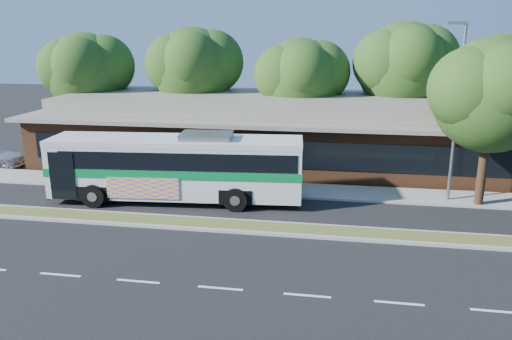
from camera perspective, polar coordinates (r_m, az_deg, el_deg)
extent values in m
plane|color=black|center=(22.18, -1.06, -7.24)|extent=(120.00, 120.00, 0.00)
cube|color=#515925|center=(22.70, -0.78, -6.49)|extent=(26.00, 1.10, 0.15)
cube|color=gray|center=(28.10, 1.33, -2.18)|extent=(44.00, 2.60, 0.12)
cube|color=black|center=(38.14, -25.64, 0.91)|extent=(14.00, 12.00, 0.01)
cube|color=brown|center=(34.05, 2.95, 3.60)|extent=(32.00, 10.00, 3.20)
cube|color=slate|center=(33.75, 2.99, 6.46)|extent=(33.20, 11.20, 0.24)
cube|color=slate|center=(33.66, 3.00, 7.52)|extent=(30.00, 8.00, 1.00)
cube|color=black|center=(29.16, 1.80, 1.82)|extent=(30.00, 0.06, 1.60)
cylinder|color=slate|center=(27.07, 21.92, 5.70)|extent=(0.16, 0.16, 9.00)
cube|color=slate|center=(26.69, 22.04, 15.31)|extent=(0.90, 0.18, 0.14)
cylinder|color=black|center=(40.37, -18.44, 5.26)|extent=(0.44, 0.44, 3.99)
sphere|color=#1F4316|center=(39.94, -18.90, 10.53)|extent=(5.80, 5.80, 5.80)
sphere|color=#1F4316|center=(39.70, -16.96, 11.34)|extent=(4.52, 4.52, 4.52)
cylinder|color=black|center=(38.25, -7.03, 5.57)|extent=(0.44, 0.44, 4.20)
sphere|color=#1F4316|center=(37.79, -7.23, 11.40)|extent=(6.00, 6.00, 6.00)
sphere|color=#1F4316|center=(37.83, -5.05, 12.20)|extent=(4.68, 4.68, 4.68)
cylinder|color=black|center=(35.86, 4.92, 4.64)|extent=(0.44, 0.44, 3.78)
sphere|color=#1F4316|center=(35.37, 5.05, 10.33)|extent=(5.60, 5.60, 5.60)
sphere|color=#1F4316|center=(35.68, 7.18, 11.03)|extent=(4.37, 4.37, 4.37)
cylinder|color=black|center=(36.92, 15.99, 4.90)|extent=(0.44, 0.44, 4.41)
sphere|color=#1F4316|center=(36.44, 16.47, 11.20)|extent=(6.20, 6.20, 6.20)
sphere|color=#1F4316|center=(37.06, 18.63, 11.86)|extent=(4.84, 4.84, 4.84)
cylinder|color=black|center=(37.17, 25.35, 3.65)|extent=(0.44, 0.44, 3.86)
sphere|color=#1F4316|center=(36.70, 26.01, 9.27)|extent=(5.80, 5.80, 5.80)
cube|color=silver|center=(26.16, -9.09, 0.39)|extent=(13.13, 3.81, 2.98)
cube|color=black|center=(25.94, -8.45, 1.65)|extent=(12.10, 3.78, 0.89)
cube|color=silver|center=(25.85, -9.21, 3.30)|extent=(13.15, 3.83, 0.28)
cube|color=#046F32|center=(26.18, -9.08, 0.20)|extent=(13.20, 3.88, 0.41)
cube|color=black|center=(28.33, -21.99, 1.35)|extent=(0.26, 2.42, 1.85)
cube|color=black|center=(25.24, 5.32, 1.62)|extent=(0.25, 2.25, 1.19)
cube|color=#C039C2|center=(25.44, -12.83, -2.05)|extent=(3.66, 0.36, 1.08)
cube|color=slate|center=(25.45, -5.69, 3.89)|extent=(2.72, 1.93, 0.32)
cylinder|color=black|center=(26.52, -18.08, -2.82)|extent=(1.21, 0.48, 1.19)
cylinder|color=black|center=(28.92, -16.05, -1.17)|extent=(1.21, 0.48, 1.19)
cylinder|color=black|center=(24.67, -2.37, -3.41)|extent=(1.21, 0.48, 1.19)
cylinder|color=black|center=(27.23, -1.67, -1.58)|extent=(1.21, 0.48, 1.19)
cylinder|color=black|center=(27.42, 24.46, 0.15)|extent=(0.44, 0.44, 3.96)
sphere|color=#1F4316|center=(26.79, 25.32, 7.71)|extent=(5.57, 5.57, 5.57)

